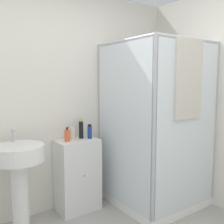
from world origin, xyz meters
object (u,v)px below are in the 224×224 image
Objects in this scene: shampoo_bottle_tall_black at (81,129)px; shampoo_bottle_blue at (90,132)px; sink at (19,169)px; lotion_bottle_white at (73,133)px; soap_dispenser at (67,135)px.

shampoo_bottle_tall_black is 1.34× the size of shampoo_bottle_blue.
lotion_bottle_white is (0.66, 0.21, 0.23)m from sink.
lotion_bottle_white is (-0.10, 0.01, -0.04)m from shampoo_bottle_tall_black.
sink reaches higher than soap_dispenser.
shampoo_bottle_blue is at bearing -3.03° from soap_dispenser.
soap_dispenser is 0.98× the size of shampoo_bottle_blue.
shampoo_bottle_tall_black reaches higher than lotion_bottle_white.
soap_dispenser is 0.28m from shampoo_bottle_blue.
shampoo_bottle_blue is (0.08, -0.07, -0.03)m from shampoo_bottle_tall_black.
lotion_bottle_white is (-0.18, 0.07, -0.01)m from shampoo_bottle_blue.
shampoo_bottle_blue is (0.28, -0.01, 0.01)m from soap_dispenser.
sink is at bearing -170.82° from shampoo_bottle_blue.
shampoo_bottle_blue is at bearing -41.54° from shampoo_bottle_tall_black.
sink is at bearing -162.46° from lotion_bottle_white.
shampoo_bottle_blue is 0.19m from lotion_bottle_white.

